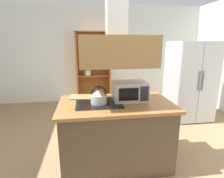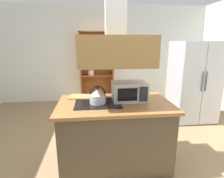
# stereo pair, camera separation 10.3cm
# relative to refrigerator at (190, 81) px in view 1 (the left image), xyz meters

# --- Properties ---
(ground_plane) EXTENTS (7.80, 7.80, 0.00)m
(ground_plane) POSITION_rel_refrigerator_xyz_m (-1.82, -1.30, -0.86)
(ground_plane) COLOR #90734F
(wall_back) EXTENTS (6.00, 0.12, 2.70)m
(wall_back) POSITION_rel_refrigerator_xyz_m (-1.82, 1.70, 0.49)
(wall_back) COLOR silver
(wall_back) RESTS_ON ground
(kitchen_island) EXTENTS (1.51, 0.90, 0.90)m
(kitchen_island) POSITION_rel_refrigerator_xyz_m (-1.88, -1.35, -0.40)
(kitchen_island) COLOR #4B3E2C
(kitchen_island) RESTS_ON ground
(range_hood) EXTENTS (0.90, 0.70, 1.30)m
(range_hood) POSITION_rel_refrigerator_xyz_m (-1.88, -1.35, 0.85)
(range_hood) COLOR olive
(refrigerator) EXTENTS (0.90, 0.77, 1.71)m
(refrigerator) POSITION_rel_refrigerator_xyz_m (0.00, 0.00, 0.00)
(refrigerator) COLOR #B7B7C4
(refrigerator) RESTS_ON ground
(dish_cabinet) EXTENTS (0.93, 0.40, 1.97)m
(dish_cabinet) POSITION_rel_refrigerator_xyz_m (-2.04, 1.48, 0.02)
(dish_cabinet) COLOR #955424
(dish_cabinet) RESTS_ON ground
(kettle) EXTENTS (0.21, 0.21, 0.24)m
(kettle) POSITION_rel_refrigerator_xyz_m (-2.11, -1.35, 0.14)
(kettle) COLOR #AFBBC4
(kettle) RESTS_ON kitchen_island
(cutting_board) EXTENTS (0.37, 0.28, 0.02)m
(cutting_board) POSITION_rel_refrigerator_xyz_m (-2.34, -1.05, 0.05)
(cutting_board) COLOR #B77F4D
(cutting_board) RESTS_ON kitchen_island
(microwave) EXTENTS (0.46, 0.35, 0.26)m
(microwave) POSITION_rel_refrigerator_xyz_m (-1.67, -1.26, 0.17)
(microwave) COLOR #B7BABF
(microwave) RESTS_ON kitchen_island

